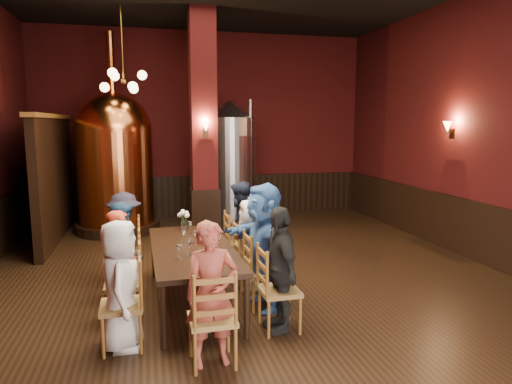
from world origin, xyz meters
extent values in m
plane|color=black|center=(0.00, 0.00, 0.00)|extent=(10.00, 10.00, 0.00)
cube|color=#400D0D|center=(0.00, 5.00, 2.25)|extent=(8.00, 0.02, 4.50)
cube|color=#400D0D|center=(4.00, 0.00, 2.25)|extent=(0.02, 10.00, 4.50)
cube|color=black|center=(3.96, 0.00, 0.50)|extent=(0.08, 9.90, 1.00)
cube|color=black|center=(0.00, 4.96, 0.50)|extent=(7.90, 0.08, 1.00)
cube|color=#400D0D|center=(-0.30, 2.80, 2.25)|extent=(0.58, 0.58, 4.50)
cube|color=black|center=(-3.20, 3.20, 1.20)|extent=(0.22, 3.50, 2.40)
cube|color=black|center=(-0.89, -0.70, 0.72)|extent=(1.05, 2.42, 0.06)
cylinder|color=black|center=(-1.30, -1.84, 0.34)|extent=(0.07, 0.07, 0.69)
cylinder|color=black|center=(-0.42, -1.83, 0.34)|extent=(0.07, 0.07, 0.69)
cylinder|color=black|center=(-1.35, 0.43, 0.34)|extent=(0.07, 0.07, 0.69)
cylinder|color=black|center=(-0.48, 0.45, 0.34)|extent=(0.07, 0.07, 0.69)
imported|color=white|center=(-1.72, -1.71, 0.68)|extent=(0.46, 0.68, 1.35)
imported|color=#AF321E|center=(-1.73, -1.04, 0.66)|extent=(0.40, 0.53, 1.33)
imported|color=navy|center=(-1.75, -0.38, 0.66)|extent=(0.33, 0.64, 1.31)
imported|color=black|center=(-1.76, 0.29, 0.67)|extent=(0.59, 0.91, 1.34)
imported|color=black|center=(-0.02, -1.68, 0.71)|extent=(0.39, 0.84, 1.41)
imported|color=#3864A8|center=(-0.03, -1.01, 0.79)|extent=(0.75, 1.54, 1.59)
imported|color=white|center=(-0.05, -0.35, 0.64)|extent=(0.42, 0.63, 1.27)
imported|color=#191F32|center=(-0.06, 0.32, 0.72)|extent=(0.52, 0.76, 1.43)
imported|color=#A44236|center=(-0.86, -2.24, 0.70)|extent=(0.55, 0.39, 1.41)
cylinder|color=black|center=(-2.07, 3.72, 0.10)|extent=(1.76, 1.76, 0.20)
cylinder|color=orange|center=(-2.07, 3.72, 1.17)|extent=(1.94, 1.94, 1.96)
sphere|color=orange|center=(-2.07, 3.72, 2.15)|extent=(1.56, 1.56, 1.56)
cylinder|color=orange|center=(-2.07, 3.72, 3.52)|extent=(0.16, 0.16, 1.27)
cylinder|color=#B2B2B7|center=(0.43, 3.88, 1.21)|extent=(1.38, 1.38, 2.43)
cone|color=#B2B2B7|center=(0.43, 3.88, 2.62)|extent=(1.17, 1.17, 0.39)
cylinder|color=#B2B2B7|center=(0.81, 3.49, 1.46)|extent=(0.08, 0.08, 2.72)
cylinder|color=white|center=(-0.91, 0.28, 0.83)|extent=(0.09, 0.09, 0.16)
camera|label=1|loc=(-1.40, -6.36, 2.31)|focal=32.00mm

